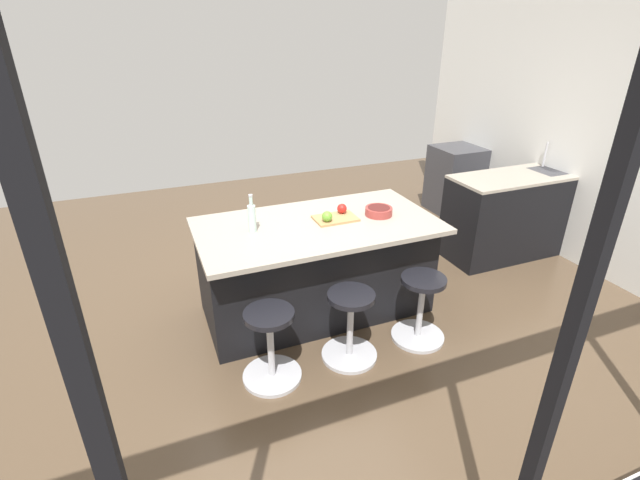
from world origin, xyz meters
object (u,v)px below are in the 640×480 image
at_px(stool_near_camera, 271,348).
at_px(apple_green, 327,216).
at_px(stool_by_window, 420,310).
at_px(cutting_board, 335,218).
at_px(water_bottle, 252,217).
at_px(apple_red, 342,209).
at_px(fruit_bowl, 379,211).
at_px(oven_range, 455,180).
at_px(stool_middle, 350,328).
at_px(kitchen_island, 316,266).

height_order(stool_near_camera, apple_green, apple_green).
relative_size(stool_by_window, apple_green, 6.53).
relative_size(stool_near_camera, apple_green, 6.53).
xyz_separation_m(cutting_board, water_bottle, (0.71, -0.03, 0.11)).
xyz_separation_m(apple_red, fruit_bowl, (-0.30, 0.12, -0.02)).
xyz_separation_m(oven_range, cutting_board, (2.51, 1.61, 0.44)).
bearing_deg(fruit_bowl, stool_middle, 48.99).
bearing_deg(stool_near_camera, stool_middle, 180.00).
height_order(kitchen_island, cutting_board, cutting_board).
relative_size(stool_by_window, water_bottle, 1.86).
height_order(stool_middle, apple_red, apple_red).
xyz_separation_m(oven_range, apple_red, (2.42, 1.54, 0.50)).
bearing_deg(cutting_board, oven_range, -147.42).
relative_size(apple_green, water_bottle, 0.28).
bearing_deg(apple_green, stool_near_camera, 42.15).
bearing_deg(stool_middle, oven_range, -139.40).
xyz_separation_m(kitchen_island, stool_middle, (0.00, 0.72, -0.17)).
relative_size(apple_red, fruit_bowl, 0.36).
bearing_deg(kitchen_island, cutting_board, 171.70).
height_order(stool_by_window, cutting_board, cutting_board).
bearing_deg(fruit_bowl, stool_near_camera, 28.32).
bearing_deg(water_bottle, apple_red, -177.13).
relative_size(kitchen_island, cutting_board, 5.59).
distance_m(stool_near_camera, fruit_bowl, 1.50).
bearing_deg(apple_red, oven_range, -147.55).
bearing_deg(stool_near_camera, oven_range, -145.27).
bearing_deg(water_bottle, stool_near_camera, 82.76).
height_order(oven_range, apple_green, apple_green).
bearing_deg(fruit_bowl, apple_red, -21.22).
bearing_deg(fruit_bowl, kitchen_island, -7.64).
xyz_separation_m(oven_range, water_bottle, (3.23, 1.58, 0.56)).
relative_size(stool_middle, apple_green, 6.53).
xyz_separation_m(stool_by_window, cutting_board, (0.46, -0.69, 0.62)).
distance_m(oven_range, apple_red, 2.91).
bearing_deg(oven_range, water_bottle, 26.10).
height_order(kitchen_island, apple_red, apple_red).
height_order(stool_near_camera, cutting_board, cutting_board).
bearing_deg(stool_by_window, stool_near_camera, 0.00).
bearing_deg(cutting_board, water_bottle, -2.05).
xyz_separation_m(kitchen_island, water_bottle, (0.54, -0.00, 0.56)).
relative_size(stool_near_camera, water_bottle, 1.86).
bearing_deg(stool_by_window, water_bottle, -31.41).
bearing_deg(kitchen_island, stool_by_window, 131.45).
bearing_deg(water_bottle, oven_range, -153.90).
distance_m(cutting_board, fruit_bowl, 0.39).
distance_m(stool_near_camera, water_bottle, 1.03).
distance_m(stool_near_camera, apple_green, 1.16).
bearing_deg(fruit_bowl, cutting_board, -7.35).
bearing_deg(stool_near_camera, cutting_board, -139.24).
xyz_separation_m(cutting_board, apple_red, (-0.09, -0.07, 0.05)).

